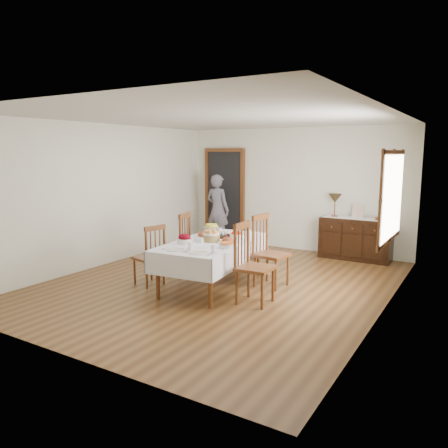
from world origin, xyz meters
The scene contains 26 objects.
ground centered at (0.00, 0.00, 0.00)m, with size 6.00×6.00×0.00m, color brown.
room_shell centered at (-0.15, 0.42, 1.64)m, with size 5.02×6.02×2.65m.
dining_table centered at (-0.02, -0.21, 0.63)m, with size 1.26×2.19×0.72m.
chair_left_near centered at (-0.89, -0.66, 0.49)m, with size 0.49×0.49×0.97m.
chair_left_far centered at (-0.94, 0.11, 0.54)m, with size 0.52×0.52×1.07m.
chair_right_near centered at (0.84, -0.56, 0.57)m, with size 0.49×0.49×1.12m.
chair_right_far centered at (0.70, 0.28, 0.57)m, with size 0.51×0.51×1.13m.
sideboard centered at (1.43, 2.72, 0.41)m, with size 1.36×0.50×0.81m.
person centered at (-1.63, 2.52, 0.85)m, with size 0.53×0.34×1.70m, color slate.
bread_basket centered at (-0.03, -0.24, 0.80)m, with size 0.27×0.27×0.19m.
egg_basket centered at (-0.06, 0.12, 0.76)m, with size 0.28×0.28×0.10m.
ham_platter_a centered at (-0.33, 0.00, 0.75)m, with size 0.31×0.31×0.11m.
ham_platter_b centered at (0.25, -0.20, 0.75)m, with size 0.33×0.33×0.11m.
beet_bowl centered at (-0.28, -0.59, 0.79)m, with size 0.22×0.22×0.15m.
carrot_bowl centered at (0.18, 0.20, 0.77)m, with size 0.24×0.24×0.10m.
pineapple_bowl centered at (-0.46, 0.44, 0.79)m, with size 0.25×0.25×0.14m.
casserole_dish centered at (0.41, -0.50, 0.76)m, with size 0.23×0.23×0.08m.
butter_dish centered at (-0.14, -0.40, 0.76)m, with size 0.15×0.10×0.07m.
setting_left centered at (-0.09, -0.95, 0.74)m, with size 0.43×0.31×0.10m.
setting_right centered at (0.30, -0.95, 0.74)m, with size 0.43×0.31×0.10m.
glass_far_a centered at (-0.27, 0.41, 0.77)m, with size 0.07×0.07×0.09m.
glass_far_b centered at (0.25, 0.47, 0.77)m, with size 0.06×0.06×0.10m.
runner centered at (1.44, 2.73, 0.82)m, with size 1.30×0.35×0.01m.
table_lamp centered at (0.99, 2.70, 1.17)m, with size 0.26×0.26×0.46m.
picture_frame centered at (1.46, 2.70, 0.95)m, with size 0.22×0.08×0.28m.
deco_bowl centered at (1.88, 2.69, 0.84)m, with size 0.20×0.20×0.06m.
Camera 1 is at (3.55, -5.78, 2.07)m, focal length 35.00 mm.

